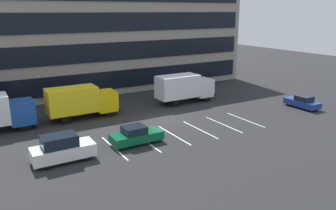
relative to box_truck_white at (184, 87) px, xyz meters
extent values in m
plane|color=#262628|center=(-5.41, -4.44, -1.88)|extent=(120.00, 120.00, 0.00)
cube|color=gray|center=(-5.41, 13.56, 5.32)|extent=(41.09, 11.47, 14.40)
cube|color=black|center=(-5.41, 7.77, 0.10)|extent=(39.45, 0.16, 2.30)
cube|color=black|center=(-5.41, 7.77, 3.70)|extent=(39.45, 0.16, 2.30)
cube|color=black|center=(-5.41, 7.77, 7.30)|extent=(39.45, 0.16, 2.30)
cube|color=silver|center=(-12.41, -8.69, -1.88)|extent=(0.14, 5.40, 0.01)
cube|color=silver|center=(-9.61, -8.69, -1.88)|extent=(0.14, 5.40, 0.01)
cube|color=silver|center=(-6.81, -8.69, -1.88)|extent=(0.14, 5.40, 0.01)
cube|color=silver|center=(-4.01, -8.69, -1.88)|extent=(0.14, 5.40, 0.01)
cube|color=silver|center=(-1.21, -8.69, -1.88)|extent=(0.14, 5.40, 0.01)
cube|color=silver|center=(1.59, -8.69, -1.88)|extent=(0.14, 5.40, 0.01)
cube|color=white|center=(2.62, 0.00, -0.35)|extent=(2.10, 2.29, 2.10)
cube|color=black|center=(3.65, 0.00, 0.07)|extent=(0.06, 1.92, 0.92)
cube|color=white|center=(-0.91, 0.00, 0.17)|extent=(4.96, 2.39, 2.58)
cube|color=black|center=(3.72, 0.00, -1.26)|extent=(0.19, 2.29, 0.38)
cylinder|color=black|center=(2.62, 0.98, -1.40)|extent=(0.95, 0.29, 0.95)
cylinder|color=black|center=(2.62, -0.98, -1.40)|extent=(0.95, 0.29, 0.95)
cylinder|color=black|center=(-1.90, 0.98, -1.40)|extent=(0.95, 0.29, 0.95)
cylinder|color=black|center=(-1.90, -0.98, -1.40)|extent=(0.95, 0.29, 0.95)
cube|color=#194799|center=(-17.83, 0.19, -0.32)|extent=(2.14, 2.33, 2.14)
cube|color=black|center=(-16.78, 0.19, 0.10)|extent=(0.06, 1.96, 0.94)
cube|color=black|center=(-16.71, 0.19, -1.25)|extent=(0.19, 2.33, 0.39)
cylinder|color=black|center=(-17.83, 1.19, -1.39)|extent=(0.97, 0.29, 0.97)
cylinder|color=black|center=(-17.83, -0.81, -1.39)|extent=(0.97, 0.29, 0.97)
cube|color=yellow|center=(-9.69, 0.24, -0.39)|extent=(2.05, 2.24, 2.05)
cube|color=black|center=(-8.68, 0.24, 0.02)|extent=(0.06, 1.88, 0.90)
cube|color=yellow|center=(-13.14, 0.24, 0.13)|extent=(4.85, 2.33, 2.52)
cube|color=black|center=(-8.61, 0.24, -1.27)|extent=(0.19, 2.24, 0.37)
cylinder|color=black|center=(-9.69, 1.20, -1.41)|extent=(0.93, 0.28, 0.93)
cylinder|color=black|center=(-9.69, -0.72, -1.41)|extent=(0.93, 0.28, 0.93)
cylinder|color=black|center=(-14.11, 1.20, -1.41)|extent=(0.93, 0.28, 0.93)
cylinder|color=black|center=(-14.11, -0.72, -1.41)|extent=(0.93, 0.28, 0.93)
cube|color=navy|center=(10.17, -8.68, -1.34)|extent=(1.64, 3.92, 0.64)
cube|color=black|center=(10.17, -8.87, -0.75)|extent=(1.45, 1.65, 0.55)
cylinder|color=black|center=(9.46, -7.42, -1.61)|extent=(0.20, 0.55, 0.55)
cylinder|color=black|center=(10.88, -7.42, -1.61)|extent=(0.20, 0.55, 0.55)
cylinder|color=black|center=(9.46, -9.93, -1.61)|extent=(0.20, 0.55, 0.55)
cylinder|color=black|center=(10.88, -9.93, -1.61)|extent=(0.20, 0.55, 0.55)
cube|color=#0C5933|center=(-10.43, -8.73, -1.30)|extent=(4.25, 1.78, 0.69)
cube|color=black|center=(-10.64, -8.73, -0.65)|extent=(1.78, 1.56, 0.59)
cylinder|color=black|center=(-9.07, -7.96, -1.58)|extent=(0.59, 0.22, 0.59)
cylinder|color=black|center=(-9.07, -9.50, -1.58)|extent=(0.59, 0.22, 0.59)
cylinder|color=black|center=(-11.79, -7.96, -1.58)|extent=(0.59, 0.22, 0.59)
cylinder|color=black|center=(-11.79, -9.50, -1.58)|extent=(0.59, 0.22, 0.59)
cube|color=white|center=(-16.45, -9.04, -1.15)|extent=(4.45, 1.88, 0.92)
cube|color=black|center=(-16.67, -9.04, -0.28)|extent=(2.45, 1.66, 0.82)
cylinder|color=black|center=(-15.02, -8.21, -1.55)|extent=(0.66, 0.21, 0.66)
cylinder|color=black|center=(-15.02, -9.86, -1.55)|extent=(0.66, 0.21, 0.66)
cylinder|color=black|center=(-17.87, -8.21, -1.55)|extent=(0.66, 0.21, 0.66)
cylinder|color=black|center=(-17.87, -9.86, -1.55)|extent=(0.66, 0.21, 0.66)
camera|label=1|loc=(-21.50, -32.28, 8.70)|focal=36.04mm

